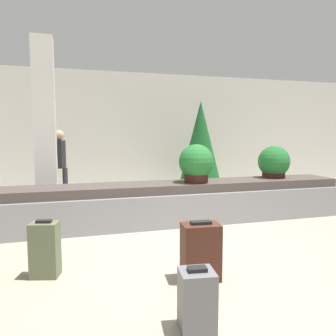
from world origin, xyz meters
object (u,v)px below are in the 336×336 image
object	(u,v)px
suitcase_0	(45,249)
suitcase_4	(201,251)
traveler_0	(60,160)
decorated_tree	(200,143)
potted_plant_1	(196,164)
suitcase_3	(197,300)
potted_plant_0	(274,163)
pillar	(45,128)

from	to	relation	value
suitcase_0	suitcase_4	world-z (taller)	suitcase_4
traveler_0	decorated_tree	bearing A→B (deg)	-67.51
potted_plant_1	suitcase_3	bearing A→B (deg)	-110.80
potted_plant_0	potted_plant_1	bearing A→B (deg)	-173.06
pillar	suitcase_3	distance (m)	4.55
suitcase_4	potted_plant_1	xyz separation A→B (m)	(0.76, 2.13, 0.70)
suitcase_0	potted_plant_1	distance (m)	2.90
pillar	decorated_tree	bearing A→B (deg)	24.16
suitcase_3	suitcase_4	xyz separation A→B (m)	(0.35, 0.81, 0.06)
suitcase_4	potted_plant_0	world-z (taller)	potted_plant_0
pillar	potted_plant_0	bearing A→B (deg)	-13.43
suitcase_3	potted_plant_0	xyz separation A→B (m)	(2.76, 3.14, 0.72)
suitcase_4	decorated_tree	xyz separation A→B (m)	(1.96, 4.96, 0.97)
suitcase_4	decorated_tree	bearing A→B (deg)	73.55
potted_plant_0	decorated_tree	bearing A→B (deg)	99.54
suitcase_4	suitcase_0	bearing A→B (deg)	166.82
potted_plant_0	suitcase_4	bearing A→B (deg)	-135.90
suitcase_3	traveler_0	size ratio (longest dim) A/B	0.31
suitcase_0	suitcase_3	world-z (taller)	suitcase_0
pillar	suitcase_0	bearing A→B (deg)	-86.53
suitcase_3	potted_plant_0	size ratio (longest dim) A/B	0.82
pillar	suitcase_0	world-z (taller)	pillar
suitcase_0	potted_plant_1	size ratio (longest dim) A/B	0.93
potted_plant_0	traveler_0	size ratio (longest dim) A/B	0.38
pillar	suitcase_3	bearing A→B (deg)	-71.88
pillar	decorated_tree	distance (m)	4.03
suitcase_3	traveler_0	distance (m)	5.45
pillar	suitcase_0	xyz separation A→B (m)	(0.17, -2.80, -1.31)
pillar	potted_plant_1	xyz separation A→B (m)	(2.47, -1.18, -0.61)
suitcase_3	potted_plant_1	world-z (taller)	potted_plant_1
pillar	suitcase_0	size ratio (longest dim) A/B	5.29
potted_plant_1	decorated_tree	distance (m)	3.08
suitcase_3	potted_plant_1	xyz separation A→B (m)	(1.12, 2.94, 0.76)
potted_plant_0	traveler_0	world-z (taller)	traveler_0
suitcase_3	decorated_tree	distance (m)	6.30
potted_plant_0	decorated_tree	distance (m)	2.68
suitcase_4	potted_plant_1	world-z (taller)	potted_plant_1
potted_plant_0	potted_plant_1	distance (m)	1.65
decorated_tree	suitcase_0	bearing A→B (deg)	-128.17
suitcase_3	potted_plant_1	bearing A→B (deg)	76.48
suitcase_3	suitcase_4	distance (m)	0.89
suitcase_4	decorated_tree	distance (m)	5.42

